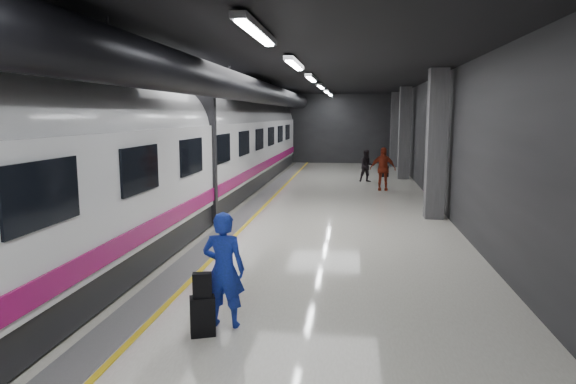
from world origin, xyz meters
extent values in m
plane|color=silver|center=(0.00, 0.00, 0.00)|extent=(40.00, 40.00, 0.00)
cube|color=black|center=(0.00, 0.00, 4.50)|extent=(10.00, 40.00, 0.02)
cube|color=#28282B|center=(0.00, 20.00, 2.25)|extent=(10.00, 0.02, 4.50)
cube|color=#28282B|center=(-5.00, 0.00, 2.25)|extent=(0.02, 40.00, 4.50)
cube|color=#28282B|center=(5.00, 0.00, 2.25)|extent=(0.02, 40.00, 4.50)
cube|color=slate|center=(-1.35, 0.00, 0.01)|extent=(0.65, 39.80, 0.01)
cube|color=yellow|center=(-0.95, 0.00, 0.01)|extent=(0.10, 39.80, 0.01)
cylinder|color=black|center=(-1.30, 0.00, 3.95)|extent=(0.80, 38.00, 0.80)
cube|color=silver|center=(0.60, -6.00, 4.40)|extent=(0.22, 2.60, 0.10)
cube|color=silver|center=(0.60, -1.00, 4.40)|extent=(0.22, 2.60, 0.10)
cube|color=silver|center=(0.60, 4.00, 4.40)|extent=(0.22, 2.60, 0.10)
cube|color=silver|center=(0.60, 9.00, 4.40)|extent=(0.22, 2.60, 0.10)
cube|color=silver|center=(0.60, 14.00, 4.40)|extent=(0.22, 2.60, 0.10)
cube|color=silver|center=(0.60, 18.00, 4.40)|extent=(0.22, 2.60, 0.10)
cube|color=#515154|center=(4.55, 2.00, 2.25)|extent=(0.55, 0.55, 4.50)
cube|color=#515154|center=(4.55, 12.00, 2.25)|extent=(0.55, 0.55, 4.50)
cube|color=#515154|center=(4.55, 18.00, 2.25)|extent=(0.55, 0.55, 4.50)
cube|color=black|center=(-3.25, 0.00, 0.35)|extent=(2.80, 38.00, 0.60)
cube|color=white|center=(-3.25, 0.00, 1.75)|extent=(2.90, 38.00, 2.20)
cylinder|color=white|center=(-3.25, 0.00, 2.70)|extent=(2.80, 38.00, 2.80)
cube|color=#980D59|center=(-1.78, 0.00, 0.95)|extent=(0.04, 38.00, 0.35)
cube|color=black|center=(-3.25, 0.00, 2.00)|extent=(3.05, 0.25, 3.80)
cube|color=black|center=(-1.78, -8.00, 2.15)|extent=(0.05, 1.60, 0.85)
cube|color=black|center=(-1.78, -5.00, 2.15)|extent=(0.05, 1.60, 0.85)
cube|color=black|center=(-1.78, -2.00, 2.15)|extent=(0.05, 1.60, 0.85)
cube|color=black|center=(-1.78, 1.00, 2.15)|extent=(0.05, 1.60, 0.85)
cube|color=black|center=(-1.78, 4.00, 2.15)|extent=(0.05, 1.60, 0.85)
cube|color=black|center=(-1.78, 7.00, 2.15)|extent=(0.05, 1.60, 0.85)
cube|color=black|center=(-1.78, 10.00, 2.15)|extent=(0.05, 1.60, 0.85)
cube|color=black|center=(-1.78, 13.00, 2.15)|extent=(0.05, 1.60, 0.85)
cube|color=black|center=(-1.78, 16.00, 2.15)|extent=(0.05, 1.60, 0.85)
imported|color=#1B2DCA|center=(0.22, -6.78, 0.87)|extent=(0.65, 0.44, 1.74)
cube|color=black|center=(-0.01, -7.15, 0.29)|extent=(0.41, 0.33, 0.57)
cube|color=black|center=(0.00, -7.16, 0.75)|extent=(0.29, 0.20, 0.35)
imported|color=black|center=(2.72, 10.40, 0.76)|extent=(0.86, 0.75, 1.53)
imported|color=maroon|center=(3.31, 7.80, 0.90)|extent=(1.06, 0.44, 1.81)
cube|color=black|center=(3.67, 12.60, 0.28)|extent=(0.39, 0.27, 0.56)
camera|label=1|loc=(2.10, -13.93, 3.13)|focal=32.00mm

